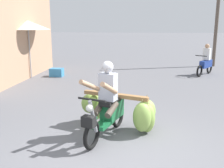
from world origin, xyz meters
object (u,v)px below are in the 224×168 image
object	(u,v)px
motorbike_main_loaded	(117,109)
utility_pole	(218,8)
produce_crate	(57,72)
market_umbrella_near_shop	(28,25)
motorbike_distant_ahead_left	(206,62)

from	to	relation	value
motorbike_main_loaded	utility_pole	xyz separation A→B (m)	(4.26, 9.54, 2.55)
produce_crate	market_umbrella_near_shop	bearing A→B (deg)	-154.74
motorbike_main_loaded	produce_crate	size ratio (longest dim) A/B	3.48
motorbike_distant_ahead_left	motorbike_main_loaded	bearing A→B (deg)	-115.47
market_umbrella_near_shop	produce_crate	size ratio (longest dim) A/B	4.29
motorbike_distant_ahead_left	produce_crate	world-z (taller)	motorbike_distant_ahead_left
market_umbrella_near_shop	utility_pole	size ratio (longest dim) A/B	0.39
market_umbrella_near_shop	utility_pole	world-z (taller)	utility_pole
market_umbrella_near_shop	produce_crate	world-z (taller)	market_umbrella_near_shop
market_umbrella_near_shop	produce_crate	xyz separation A→B (m)	(0.97, 0.46, -2.04)
motorbike_distant_ahead_left	utility_pole	xyz separation A→B (m)	(0.97, 2.64, 2.49)
motorbike_main_loaded	motorbike_distant_ahead_left	xyz separation A→B (m)	(3.28, 6.89, 0.06)
motorbike_distant_ahead_left	market_umbrella_near_shop	bearing A→B (deg)	-167.81
motorbike_main_loaded	utility_pole	bearing A→B (deg)	65.95
motorbike_main_loaded	motorbike_distant_ahead_left	size ratio (longest dim) A/B	1.39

